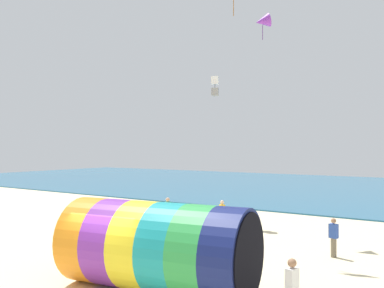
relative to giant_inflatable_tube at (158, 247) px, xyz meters
The scene contains 7 objects.
sea 37.78m from the giant_inflatable_tube, 92.03° to the left, with size 120.00×40.00×0.10m, color #236084.
giant_inflatable_tube is the anchor object (origin of this frame).
kite_white_box 14.85m from the giant_inflatable_tube, 113.07° to the left, with size 0.60×0.60×1.28m.
kite_purple_delta 14.76m from the giant_inflatable_tube, 96.66° to the left, with size 1.18×1.15×1.48m.
bystander_near_water 8.32m from the giant_inflatable_tube, 65.31° to the left, with size 0.41×0.31×1.66m.
bystander_mid_beach 10.80m from the giant_inflatable_tube, 109.14° to the left, with size 0.42×0.39×1.65m.
bystander_far_left 10.75m from the giant_inflatable_tube, 125.84° to the left, with size 0.40×0.30×1.77m.
Camera 1 is at (10.04, -10.04, 4.68)m, focal length 40.00 mm.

